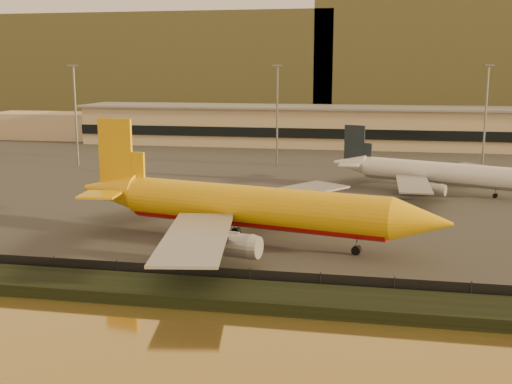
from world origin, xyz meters
TOP-DOWN VIEW (x-y plane):
  - ground at (0.00, 0.00)m, footprint 900.00×900.00m
  - embankment at (0.00, -17.00)m, footprint 320.00×7.00m
  - tarmac at (0.00, 95.00)m, footprint 320.00×220.00m
  - perimeter_fence at (0.00, -13.00)m, footprint 300.00×0.05m
  - terminal_building at (-14.52, 125.55)m, footprint 202.00×25.00m
  - apron_light_masts at (15.00, 75.00)m, footprint 152.20×12.20m
  - distant_hills at (-20.74, 340.00)m, footprint 470.00×160.00m
  - dhl_cargo_jet at (-2.28, 6.30)m, footprint 56.48×54.37m
  - white_narrowbody_jet at (26.54, 51.02)m, footprint 42.19×39.86m
  - gse_vehicle_yellow at (4.82, 26.77)m, footprint 4.66×3.43m
  - gse_vehicle_white at (-26.89, 30.50)m, footprint 4.40×3.12m

SIDE VIEW (x-z plane):
  - ground at x=0.00m, z-range 0.00..0.00m
  - tarmac at x=0.00m, z-range 0.00..0.20m
  - embankment at x=0.00m, z-range 0.00..1.40m
  - gse_vehicle_white at x=-26.89m, z-range 0.20..2.01m
  - gse_vehicle_yellow at x=4.82m, z-range 0.20..2.11m
  - perimeter_fence at x=0.00m, z-range 0.20..2.40m
  - white_narrowbody_jet at x=26.54m, z-range -2.34..10.26m
  - dhl_cargo_jet at x=-2.28m, z-range -3.22..13.77m
  - terminal_building at x=-14.52m, z-range -0.05..12.55m
  - apron_light_masts at x=15.00m, z-range 3.00..28.40m
  - distant_hills at x=-20.74m, z-range -3.61..66.39m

